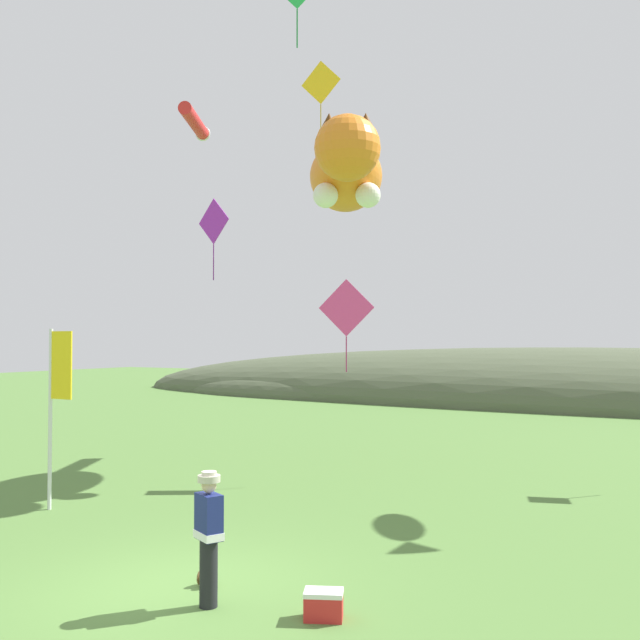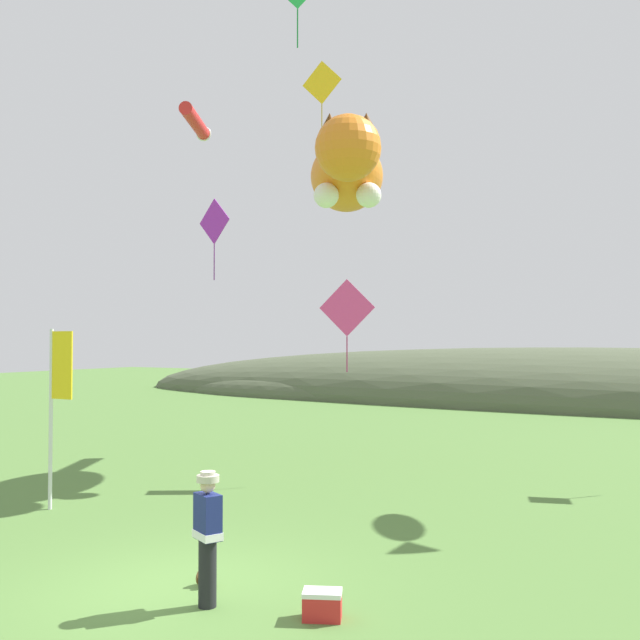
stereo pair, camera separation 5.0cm
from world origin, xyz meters
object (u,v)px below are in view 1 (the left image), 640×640
(kite_spool, at_px, (206,577))
(kite_giant_cat, at_px, (346,173))
(kite_tube_streamer, at_px, (195,122))
(festival_attendant, at_px, (209,534))
(picnic_cooler, at_px, (324,605))
(kite_diamond_violet, at_px, (214,222))
(festival_banner_pole, at_px, (56,391))
(kite_diamond_gold, at_px, (321,83))
(kite_diamond_pink, at_px, (346,308))

(kite_spool, height_order, kite_giant_cat, kite_giant_cat)
(kite_spool, relative_size, kite_tube_streamer, 0.11)
(festival_attendant, height_order, kite_tube_streamer, kite_tube_streamer)
(picnic_cooler, height_order, kite_diamond_violet, kite_diamond_violet)
(kite_spool, relative_size, festival_banner_pole, 0.07)
(kite_giant_cat, height_order, kite_diamond_violet, kite_giant_cat)
(picnic_cooler, bearing_deg, kite_tube_streamer, 138.16)
(festival_banner_pole, height_order, kite_diamond_gold, kite_diamond_gold)
(festival_attendant, xyz_separation_m, kite_diamond_violet, (-5.07, 6.54, 5.50))
(kite_giant_cat, distance_m, kite_diamond_violet, 4.18)
(festival_attendant, relative_size, kite_diamond_gold, 0.76)
(kite_giant_cat, bearing_deg, kite_diamond_violet, -121.98)
(kite_diamond_violet, bearing_deg, kite_giant_cat, 58.02)
(festival_attendant, distance_m, kite_giant_cat, 12.50)
(kite_spool, distance_m, picnic_cooler, 2.06)
(picnic_cooler, relative_size, festival_banner_pole, 0.16)
(festival_attendant, xyz_separation_m, kite_diamond_gold, (-5.31, 12.39, 10.90))
(festival_attendant, distance_m, kite_diamond_violet, 9.93)
(festival_attendant, xyz_separation_m, kite_spool, (-0.52, 0.61, -0.83))
(kite_tube_streamer, height_order, kite_diamond_gold, kite_diamond_gold)
(kite_diamond_pink, bearing_deg, festival_attendant, -74.55)
(kite_giant_cat, bearing_deg, kite_diamond_pink, -62.58)
(kite_giant_cat, xyz_separation_m, kite_tube_streamer, (-3.65, -2.06, 1.43))
(picnic_cooler, distance_m, festival_banner_pole, 8.25)
(kite_spool, bearing_deg, kite_diamond_gold, 112.10)
(kite_diamond_gold, bearing_deg, kite_spool, -67.90)
(festival_banner_pole, distance_m, kite_diamond_gold, 13.57)
(picnic_cooler, bearing_deg, kite_diamond_violet, 136.96)
(kite_diamond_violet, bearing_deg, kite_tube_streamer, 143.54)
(festival_attendant, height_order, kite_diamond_violet, kite_diamond_violet)
(festival_attendant, height_order, kite_giant_cat, kite_giant_cat)
(picnic_cooler, xyz_separation_m, kite_diamond_gold, (-6.83, 12.00, 11.67))
(festival_banner_pole, height_order, kite_diamond_violet, kite_diamond_violet)
(festival_banner_pole, xyz_separation_m, kite_giant_cat, (3.06, 7.16, 5.65))
(picnic_cooler, bearing_deg, festival_attendant, -165.79)
(kite_spool, height_order, kite_diamond_violet, kite_diamond_violet)
(festival_banner_pole, relative_size, kite_diamond_gold, 1.61)
(kite_spool, relative_size, kite_diamond_gold, 0.11)
(kite_diamond_pink, height_order, kite_diamond_violet, kite_diamond_violet)
(picnic_cooler, distance_m, kite_giant_cat, 13.11)
(kite_spool, relative_size, kite_diamond_pink, 0.10)
(kite_spool, bearing_deg, picnic_cooler, -6.15)
(kite_tube_streamer, xyz_separation_m, kite_diamond_violet, (1.61, -1.19, -3.08))
(kite_diamond_violet, bearing_deg, picnic_cooler, -43.04)
(kite_giant_cat, distance_m, kite_diamond_pink, 4.08)
(kite_spool, xyz_separation_m, kite_giant_cat, (-2.51, 9.18, 7.98))
(kite_giant_cat, relative_size, kite_diamond_gold, 2.82)
(kite_tube_streamer, relative_size, kite_diamond_pink, 0.97)
(kite_spool, relative_size, kite_giant_cat, 0.04)
(festival_attendant, height_order, kite_spool, festival_attendant)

